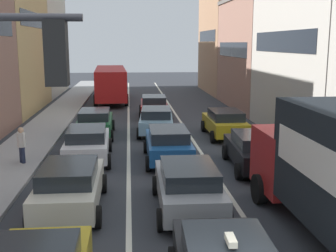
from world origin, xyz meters
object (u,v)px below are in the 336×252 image
at_px(wagon_right_lane_far, 225,123).
at_px(bus_mid_queue_primary, 111,81).
at_px(wagon_left_lane_second, 70,185).
at_px(coupe_centre_lane_fourth, 156,120).
at_px(sedan_centre_lane_second, 188,186).
at_px(sedan_right_lane_behind_truck, 254,150).
at_px(pedestrian_near_kerb, 22,144).
at_px(hatchback_centre_lane_third, 168,144).
at_px(sedan_left_lane_fourth, 95,122).
at_px(sedan_centre_lane_fifth, 154,106).
at_px(sedan_left_lane_third, 87,143).

bearing_deg(wagon_right_lane_far, bus_mid_queue_primary, 23.87).
height_order(wagon_left_lane_second, coupe_centre_lane_fourth, same).
distance_m(sedan_centre_lane_second, wagon_left_lane_second, 3.63).
relative_size(wagon_left_lane_second, wagon_right_lane_far, 1.00).
height_order(coupe_centre_lane_fourth, sedan_right_lane_behind_truck, same).
bearing_deg(pedestrian_near_kerb, wagon_right_lane_far, -11.32).
relative_size(hatchback_centre_lane_third, wagon_right_lane_far, 1.00).
bearing_deg(wagon_left_lane_second, sedan_left_lane_fourth, 0.40).
height_order(hatchback_centre_lane_third, wagon_right_lane_far, same).
bearing_deg(sedan_centre_lane_second, sedan_centre_lane_fifth, 0.93).
distance_m(sedan_centre_lane_second, pedestrian_near_kerb, 8.32).
xyz_separation_m(hatchback_centre_lane_third, bus_mid_queue_primary, (-3.27, 20.17, 0.96)).
bearing_deg(coupe_centre_lane_fourth, sedan_centre_lane_fifth, 1.97).
distance_m(coupe_centre_lane_fourth, pedestrian_near_kerb, 8.48).
height_order(sedan_left_lane_third, sedan_centre_lane_fifth, same).
distance_m(sedan_centre_lane_fifth, bus_mid_queue_primary, 9.28).
height_order(sedan_left_lane_third, wagon_right_lane_far, same).
height_order(sedan_left_lane_fourth, sedan_right_lane_behind_truck, same).
height_order(sedan_centre_lane_second, wagon_left_lane_second, same).
height_order(coupe_centre_lane_fourth, sedan_centre_lane_fifth, same).
height_order(hatchback_centre_lane_third, pedestrian_near_kerb, pedestrian_near_kerb).
xyz_separation_m(hatchback_centre_lane_third, sedan_centre_lane_fifth, (0.05, 11.55, 0.00)).
height_order(hatchback_centre_lane_third, bus_mid_queue_primary, bus_mid_queue_primary).
distance_m(sedan_left_lane_third, bus_mid_queue_primary, 19.76).
bearing_deg(bus_mid_queue_primary, sedan_left_lane_fourth, 176.38).
xyz_separation_m(sedan_left_lane_third, sedan_right_lane_behind_truck, (6.91, -1.87, 0.00)).
distance_m(sedan_left_lane_third, sedan_right_lane_behind_truck, 7.16).
height_order(sedan_left_lane_fourth, pedestrian_near_kerb, pedestrian_near_kerb).
xyz_separation_m(hatchback_centre_lane_third, coupe_centre_lane_fourth, (-0.16, 5.84, 0.00)).
distance_m(wagon_left_lane_second, hatchback_centre_lane_third, 6.33).
relative_size(sedan_left_lane_third, bus_mid_queue_primary, 0.41).
xyz_separation_m(sedan_centre_lane_second, bus_mid_queue_primary, (-3.37, 25.81, 0.96)).
xyz_separation_m(sedan_left_lane_third, wagon_right_lane_far, (7.05, 4.27, 0.00)).
bearing_deg(sedan_left_lane_fourth, bus_mid_queue_primary, -1.66).
relative_size(sedan_left_lane_third, coupe_centre_lane_fourth, 0.98).
relative_size(wagon_left_lane_second, sedan_left_lane_third, 0.99).
bearing_deg(wagon_left_lane_second, sedan_right_lane_behind_truck, -60.76).
bearing_deg(pedestrian_near_kerb, hatchback_centre_lane_third, -36.52).
distance_m(sedan_centre_lane_fifth, wagon_right_lane_far, 7.68).
height_order(wagon_left_lane_second, sedan_right_lane_behind_truck, same).
relative_size(hatchback_centre_lane_third, pedestrian_near_kerb, 2.60).
distance_m(sedan_right_lane_behind_truck, bus_mid_queue_primary, 22.62).
distance_m(sedan_centre_lane_second, sedan_centre_lane_fifth, 17.19).
relative_size(sedan_centre_lane_fifth, sedan_right_lane_behind_truck, 0.99).
height_order(bus_mid_queue_primary, pedestrian_near_kerb, bus_mid_queue_primary).
distance_m(sedan_centre_lane_fifth, pedestrian_near_kerb, 13.25).
height_order(coupe_centre_lane_fourth, pedestrian_near_kerb, pedestrian_near_kerb).
bearing_deg(sedan_centre_lane_second, sedan_left_lane_third, 31.42).
distance_m(sedan_centre_lane_second, sedan_right_lane_behind_truck, 5.36).
bearing_deg(wagon_left_lane_second, sedan_centre_lane_fifth, -11.77).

